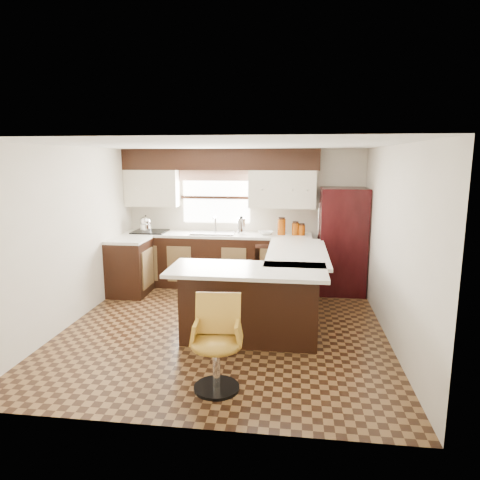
# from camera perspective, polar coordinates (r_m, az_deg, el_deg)

# --- Properties ---
(floor) EXTENTS (4.40, 4.40, 0.00)m
(floor) POSITION_cam_1_polar(r_m,az_deg,el_deg) (5.87, -2.09, -11.57)
(floor) COLOR #49301A
(floor) RESTS_ON ground
(ceiling) EXTENTS (4.40, 4.40, 0.00)m
(ceiling) POSITION_cam_1_polar(r_m,az_deg,el_deg) (5.43, -2.27, 12.55)
(ceiling) COLOR silver
(ceiling) RESTS_ON wall_back
(wall_back) EXTENTS (4.40, 0.00, 4.40)m
(wall_back) POSITION_cam_1_polar(r_m,az_deg,el_deg) (7.68, 0.54, 3.05)
(wall_back) COLOR beige
(wall_back) RESTS_ON floor
(wall_front) EXTENTS (4.40, 0.00, 4.40)m
(wall_front) POSITION_cam_1_polar(r_m,az_deg,el_deg) (3.44, -8.28, -6.77)
(wall_front) COLOR beige
(wall_front) RESTS_ON floor
(wall_left) EXTENTS (0.00, 4.40, 4.40)m
(wall_left) POSITION_cam_1_polar(r_m,az_deg,el_deg) (6.22, -21.61, 0.48)
(wall_left) COLOR beige
(wall_left) RESTS_ON floor
(wall_right) EXTENTS (0.00, 4.40, 4.40)m
(wall_right) POSITION_cam_1_polar(r_m,az_deg,el_deg) (5.58, 19.60, -0.50)
(wall_right) COLOR beige
(wall_right) RESTS_ON floor
(base_cab_back) EXTENTS (3.30, 0.60, 0.90)m
(base_cab_back) POSITION_cam_1_polar(r_m,az_deg,el_deg) (7.59, -3.12, -2.81)
(base_cab_back) COLOR black
(base_cab_back) RESTS_ON floor
(base_cab_left) EXTENTS (0.60, 0.70, 0.90)m
(base_cab_left) POSITION_cam_1_polar(r_m,az_deg,el_deg) (7.35, -14.48, -3.59)
(base_cab_left) COLOR black
(base_cab_left) RESTS_ON floor
(counter_back) EXTENTS (3.30, 0.60, 0.04)m
(counter_back) POSITION_cam_1_polar(r_m,az_deg,el_deg) (7.49, -3.16, 0.70)
(counter_back) COLOR silver
(counter_back) RESTS_ON base_cab_back
(counter_left) EXTENTS (0.60, 0.70, 0.04)m
(counter_left) POSITION_cam_1_polar(r_m,az_deg,el_deg) (7.26, -14.65, 0.03)
(counter_left) COLOR silver
(counter_left) RESTS_ON base_cab_left
(soffit) EXTENTS (3.40, 0.35, 0.36)m
(soffit) POSITION_cam_1_polar(r_m,az_deg,el_deg) (7.49, -2.70, 10.68)
(soffit) COLOR black
(soffit) RESTS_ON wall_back
(upper_cab_left) EXTENTS (0.94, 0.35, 0.64)m
(upper_cab_left) POSITION_cam_1_polar(r_m,az_deg,el_deg) (7.82, -11.58, 6.81)
(upper_cab_left) COLOR beige
(upper_cab_left) RESTS_ON wall_back
(upper_cab_right) EXTENTS (1.14, 0.35, 0.64)m
(upper_cab_right) POSITION_cam_1_polar(r_m,az_deg,el_deg) (7.40, 5.65, 6.76)
(upper_cab_right) COLOR beige
(upper_cab_right) RESTS_ON wall_back
(window_pane) EXTENTS (1.20, 0.02, 0.90)m
(window_pane) POSITION_cam_1_polar(r_m,az_deg,el_deg) (7.69, -3.19, 5.68)
(window_pane) COLOR white
(window_pane) RESTS_ON wall_back
(valance) EXTENTS (1.30, 0.06, 0.18)m
(valance) POSITION_cam_1_polar(r_m,az_deg,el_deg) (7.63, -3.28, 8.57)
(valance) COLOR #D19B93
(valance) RESTS_ON wall_back
(sink) EXTENTS (0.75, 0.45, 0.03)m
(sink) POSITION_cam_1_polar(r_m,az_deg,el_deg) (7.48, -3.57, 0.97)
(sink) COLOR #B2B2B7
(sink) RESTS_ON counter_back
(dishwasher) EXTENTS (0.58, 0.03, 0.78)m
(dishwasher) POSITION_cam_1_polar(r_m,az_deg,el_deg) (7.21, 4.33, -3.73)
(dishwasher) COLOR black
(dishwasher) RESTS_ON floor
(cooktop) EXTENTS (0.58, 0.50, 0.02)m
(cooktop) POSITION_cam_1_polar(r_m,az_deg,el_deg) (7.78, -11.92, 1.11)
(cooktop) COLOR black
(cooktop) RESTS_ON counter_back
(peninsula_long) EXTENTS (0.60, 1.95, 0.90)m
(peninsula_long) POSITION_cam_1_polar(r_m,az_deg,el_deg) (6.24, 7.06, -5.90)
(peninsula_long) COLOR black
(peninsula_long) RESTS_ON floor
(peninsula_return) EXTENTS (1.65, 0.60, 0.90)m
(peninsula_return) POSITION_cam_1_polar(r_m,az_deg,el_deg) (5.34, 1.27, -8.71)
(peninsula_return) COLOR black
(peninsula_return) RESTS_ON floor
(counter_pen_long) EXTENTS (0.84, 1.95, 0.04)m
(counter_pen_long) POSITION_cam_1_polar(r_m,az_deg,el_deg) (6.12, 7.63, -1.66)
(counter_pen_long) COLOR silver
(counter_pen_long) RESTS_ON peninsula_long
(counter_pen_return) EXTENTS (1.89, 0.84, 0.04)m
(counter_pen_return) POSITION_cam_1_polar(r_m,az_deg,el_deg) (5.11, 0.96, -4.04)
(counter_pen_return) COLOR silver
(counter_pen_return) RESTS_ON peninsula_return
(refrigerator) EXTENTS (0.76, 0.73, 1.77)m
(refrigerator) POSITION_cam_1_polar(r_m,az_deg,el_deg) (7.35, 13.47, -0.10)
(refrigerator) COLOR black
(refrigerator) RESTS_ON floor
(bar_chair) EXTENTS (0.53, 0.53, 0.93)m
(bar_chair) POSITION_cam_1_polar(r_m,az_deg,el_deg) (4.25, -3.19, -13.81)
(bar_chair) COLOR #B7872A
(bar_chair) RESTS_ON floor
(kettle) EXTENTS (0.21, 0.21, 0.28)m
(kettle) POSITION_cam_1_polar(r_m,az_deg,el_deg) (7.78, -12.44, 2.23)
(kettle) COLOR silver
(kettle) RESTS_ON cooktop
(percolator) EXTENTS (0.14, 0.14, 0.28)m
(percolator) POSITION_cam_1_polar(r_m,az_deg,el_deg) (7.40, 0.17, 1.86)
(percolator) COLOR silver
(percolator) RESTS_ON counter_back
(mixing_bowl) EXTENTS (0.30, 0.30, 0.06)m
(mixing_bowl) POSITION_cam_1_polar(r_m,az_deg,el_deg) (7.38, 3.46, 0.96)
(mixing_bowl) COLOR white
(mixing_bowl) RESTS_ON counter_back
(canister_large) EXTENTS (0.14, 0.14, 0.27)m
(canister_large) POSITION_cam_1_polar(r_m,az_deg,el_deg) (7.37, 5.55, 1.74)
(canister_large) COLOR #933D06
(canister_large) RESTS_ON counter_back
(canister_med) EXTENTS (0.12, 0.12, 0.20)m
(canister_med) POSITION_cam_1_polar(r_m,az_deg,el_deg) (7.37, 7.39, 1.44)
(canister_med) COLOR #933D06
(canister_med) RESTS_ON counter_back
(canister_small) EXTENTS (0.12, 0.12, 0.17)m
(canister_small) POSITION_cam_1_polar(r_m,az_deg,el_deg) (7.37, 8.21, 1.31)
(canister_small) COLOR #933D06
(canister_small) RESTS_ON counter_back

